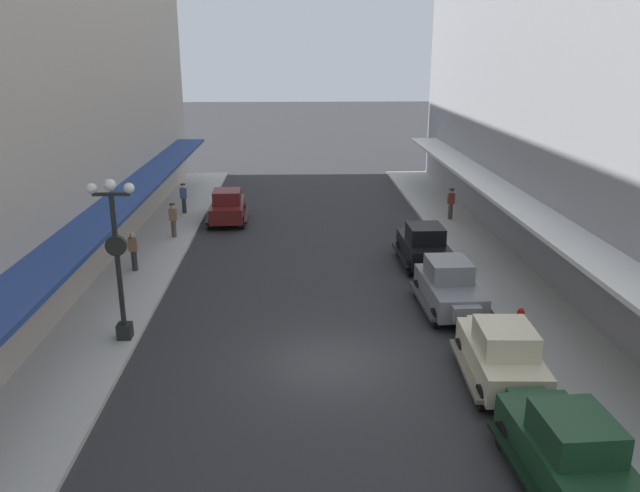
% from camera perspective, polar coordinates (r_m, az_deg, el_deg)
% --- Properties ---
extents(ground_plane, '(200.00, 200.00, 0.00)m').
position_cam_1_polar(ground_plane, '(19.05, 0.73, -10.61)').
color(ground_plane, '#2D2D30').
extents(sidewalk_left, '(3.00, 60.00, 0.15)m').
position_cam_1_polar(sidewalk_left, '(20.11, -21.50, -10.09)').
color(sidewalk_left, '#B7B5AD').
rests_on(sidewalk_left, ground).
extents(sidewalk_right, '(3.00, 60.00, 0.15)m').
position_cam_1_polar(sidewalk_right, '(20.77, 22.16, -9.27)').
color(sidewalk_right, '#B7B5AD').
rests_on(sidewalk_right, ground).
extents(parked_car_0, '(2.31, 4.32, 1.84)m').
position_cam_1_polar(parked_car_0, '(18.27, 16.18, -9.31)').
color(parked_car_0, beige).
rests_on(parked_car_0, ground).
extents(parked_car_1, '(2.28, 4.31, 1.84)m').
position_cam_1_polar(parked_car_1, '(34.17, -8.40, 3.65)').
color(parked_car_1, '#591919').
rests_on(parked_car_1, ground).
extents(parked_car_2, '(2.24, 4.30, 1.84)m').
position_cam_1_polar(parked_car_2, '(22.77, 11.67, -3.56)').
color(parked_car_2, slate).
rests_on(parked_car_2, ground).
extents(parked_car_3, '(2.17, 4.27, 1.84)m').
position_cam_1_polar(parked_car_3, '(27.39, 9.40, 0.16)').
color(parked_car_3, black).
rests_on(parked_car_3, ground).
extents(parked_car_4, '(2.29, 4.31, 1.84)m').
position_cam_1_polar(parked_car_4, '(14.79, 21.61, -16.73)').
color(parked_car_4, '#193D23').
rests_on(parked_car_4, ground).
extents(lamp_post_with_clock, '(1.42, 0.44, 5.16)m').
position_cam_1_polar(lamp_post_with_clock, '(20.16, -17.98, -0.68)').
color(lamp_post_with_clock, black).
rests_on(lamp_post_with_clock, sidewalk_left).
extents(fire_hydrant, '(0.24, 0.24, 0.82)m').
position_cam_1_polar(fire_hydrant, '(21.53, 17.74, -6.41)').
color(fire_hydrant, '#B21E19').
rests_on(fire_hydrant, sidewalk_right).
extents(pedestrian_0, '(0.36, 0.24, 1.64)m').
position_cam_1_polar(pedestrian_0, '(27.06, -16.60, -0.46)').
color(pedestrian_0, '#2D2D33').
rests_on(pedestrian_0, sidewalk_left).
extents(pedestrian_1, '(0.36, 0.28, 1.67)m').
position_cam_1_polar(pedestrian_1, '(34.71, 11.82, 3.80)').
color(pedestrian_1, '#4C4238').
rests_on(pedestrian_1, sidewalk_right).
extents(pedestrian_2, '(0.36, 0.28, 1.67)m').
position_cam_1_polar(pedestrian_2, '(31.50, -13.22, 2.33)').
color(pedestrian_2, '#4C4238').
rests_on(pedestrian_2, sidewalk_left).
extents(pedestrian_3, '(0.36, 0.28, 1.67)m').
position_cam_1_polar(pedestrian_3, '(36.12, -12.30, 4.29)').
color(pedestrian_3, '#2D2D33').
rests_on(pedestrian_3, sidewalk_left).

